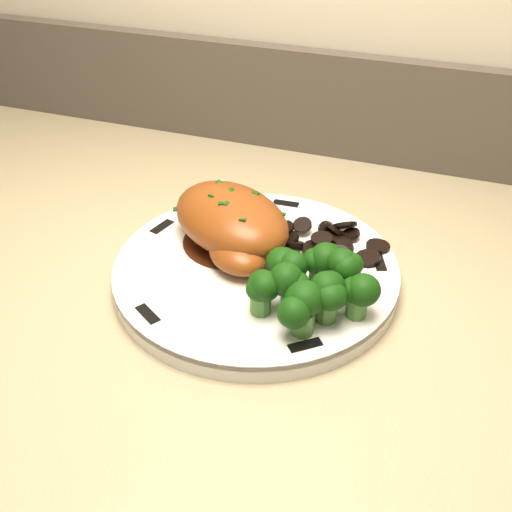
% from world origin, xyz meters
% --- Properties ---
extents(plate, '(0.29, 0.29, 0.02)m').
position_xyz_m(plate, '(0.19, 1.72, 0.81)').
color(plate, white).
rests_on(plate, counter).
extents(rim_accent_0, '(0.02, 0.03, 0.00)m').
position_xyz_m(rim_accent_0, '(0.29, 1.76, 0.82)').
color(rim_accent_0, black).
rests_on(rim_accent_0, plate).
extents(rim_accent_1, '(0.03, 0.01, 0.00)m').
position_xyz_m(rim_accent_1, '(0.19, 1.83, 0.82)').
color(rim_accent_1, black).
rests_on(rim_accent_1, plate).
extents(rim_accent_2, '(0.02, 0.03, 0.00)m').
position_xyz_m(rim_accent_2, '(0.09, 1.75, 0.82)').
color(rim_accent_2, black).
rests_on(rim_accent_2, plate).
extents(rim_accent_3, '(0.03, 0.02, 0.00)m').
position_xyz_m(rim_accent_3, '(0.14, 1.63, 0.82)').
color(rim_accent_3, black).
rests_on(rim_accent_3, plate).
extents(rim_accent_4, '(0.03, 0.02, 0.00)m').
position_xyz_m(rim_accent_4, '(0.26, 1.64, 0.82)').
color(rim_accent_4, black).
rests_on(rim_accent_4, plate).
extents(gravy_pool, '(0.09, 0.09, 0.00)m').
position_xyz_m(gravy_pool, '(0.16, 1.75, 0.82)').
color(gravy_pool, '#3C180A').
rests_on(gravy_pool, plate).
extents(chicken_breast, '(0.15, 0.14, 0.05)m').
position_xyz_m(chicken_breast, '(0.16, 1.75, 0.85)').
color(chicken_breast, '#964A1A').
rests_on(chicken_breast, plate).
extents(mushroom_pile, '(0.09, 0.06, 0.02)m').
position_xyz_m(mushroom_pile, '(0.25, 1.76, 0.83)').
color(mushroom_pile, black).
rests_on(mushroom_pile, plate).
extents(broccoli_florets, '(0.10, 0.09, 0.04)m').
position_xyz_m(broccoli_florets, '(0.25, 1.69, 0.84)').
color(broccoli_florets, '#4B8839').
rests_on(broccoli_florets, plate).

